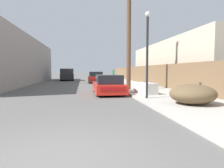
{
  "coord_description": "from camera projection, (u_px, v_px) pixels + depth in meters",
  "views": [
    {
      "loc": [
        0.44,
        -3.39,
        1.55
      ],
      "look_at": [
        2.78,
        12.82,
        0.43
      ],
      "focal_mm": 32.0,
      "sensor_mm": 36.0,
      "label": 1
    }
  ],
  "objects": [
    {
      "name": "sidewalk_curb",
      "position": [
        119.0,
        81.0,
        27.35
      ],
      "size": [
        4.2,
        63.0,
        0.12
      ],
      "primitive_type": "cube",
      "color": "#ADA89E",
      "rests_on": "ground"
    },
    {
      "name": "brush_pile",
      "position": [
        193.0,
        94.0,
        8.48
      ],
      "size": [
        1.95,
        1.86,
        0.85
      ],
      "color": "brown",
      "rests_on": "sidewalk_curb"
    },
    {
      "name": "pedestrian",
      "position": [
        113.0,
        74.0,
        30.98
      ],
      "size": [
        0.34,
        0.34,
        1.68
      ],
      "color": "#282D42",
      "rests_on": "sidewalk_curb"
    },
    {
      "name": "car_parked_mid",
      "position": [
        96.0,
        77.0,
        25.2
      ],
      "size": [
        2.05,
        4.55,
        1.39
      ],
      "rotation": [
        0.0,
        0.0,
        -0.04
      ],
      "color": "#5B1E19",
      "rests_on": "ground"
    },
    {
      "name": "pickup_truck",
      "position": [
        67.0,
        75.0,
        30.81
      ],
      "size": [
        2.27,
        5.8,
        1.8
      ],
      "rotation": [
        0.0,
        0.0,
        3.19
      ],
      "color": "#232328",
      "rests_on": "ground"
    },
    {
      "name": "utility_pole",
      "position": [
        129.0,
        33.0,
        14.75
      ],
      "size": [
        1.8,
        0.33,
        8.17
      ],
      "color": "brown",
      "rests_on": "sidewalk_curb"
    },
    {
      "name": "street_lamp",
      "position": [
        147.0,
        48.0,
        10.13
      ],
      "size": [
        0.26,
        0.26,
        4.38
      ],
      "color": "#232326",
      "rests_on": "sidewalk_curb"
    },
    {
      "name": "building_right_house",
      "position": [
        185.0,
        64.0,
        21.12
      ],
      "size": [
        6.0,
        17.97,
        4.45
      ],
      "primitive_type": "cube",
      "color": "beige",
      "rests_on": "ground"
    },
    {
      "name": "building_left_block",
      "position": [
        2.0,
        61.0,
        22.29
      ],
      "size": [
        7.0,
        24.01,
        5.24
      ],
      "primitive_type": "cube",
      "color": "gray",
      "rests_on": "ground"
    },
    {
      "name": "parked_sports_car_red",
      "position": [
        108.0,
        85.0,
        13.11
      ],
      "size": [
        1.84,
        4.17,
        1.26
      ],
      "rotation": [
        0.0,
        0.0,
        0.01
      ],
      "color": "red",
      "rests_on": "ground"
    },
    {
      "name": "ground_plane",
      "position": [
        58.0,
        162.0,
        3.39
      ],
      "size": [
        220.0,
        220.0,
        0.0
      ],
      "primitive_type": "plane",
      "color": "#595654"
    },
    {
      "name": "discarded_fridge",
      "position": [
        145.0,
        88.0,
        12.27
      ],
      "size": [
        1.11,
        1.83,
        0.7
      ],
      "rotation": [
        0.0,
        0.0,
        0.24
      ],
      "color": "silver",
      "rests_on": "sidewalk_curb"
    },
    {
      "name": "wooden_fence",
      "position": [
        141.0,
        74.0,
        23.89
      ],
      "size": [
        0.08,
        35.78,
        1.93
      ],
      "primitive_type": "cube",
      "color": "brown",
      "rests_on": "sidewalk_curb"
    }
  ]
}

